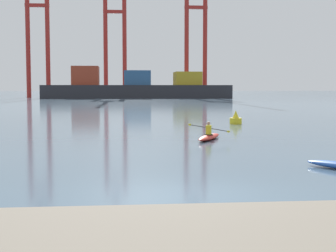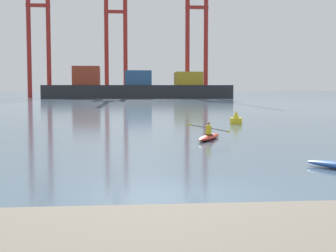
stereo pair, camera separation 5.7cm
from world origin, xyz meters
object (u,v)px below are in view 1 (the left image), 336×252
(gantry_crane_west_mid, at_px, (115,30))
(channel_buoy, at_px, (236,119))
(gantry_crane_east_mid, at_px, (196,26))
(kayak_red, at_px, (209,136))
(container_barge, at_px, (136,88))
(gantry_crane_west, at_px, (37,24))

(gantry_crane_west_mid, distance_m, channel_buoy, 108.87)
(gantry_crane_east_mid, xyz_separation_m, kayak_red, (-16.21, -110.66, -19.28))
(container_barge, xyz_separation_m, channel_buoy, (4.71, -91.49, -2.26))
(kayak_red, bearing_deg, gantry_crane_west_mid, 92.95)
(container_barge, bearing_deg, channel_buoy, -87.05)
(gantry_crane_east_mid, height_order, kayak_red, gantry_crane_east_mid)
(container_barge, relative_size, gantry_crane_west, 1.15)
(gantry_crane_west, relative_size, gantry_crane_west_mid, 1.08)
(container_barge, height_order, gantry_crane_west_mid, gantry_crane_west_mid)
(gantry_crane_west, relative_size, kayak_red, 12.38)
(gantry_crane_west, xyz_separation_m, gantry_crane_east_mid, (42.88, -0.35, -0.24))
(gantry_crane_east_mid, distance_m, channel_buoy, 102.35)
(gantry_crane_west, height_order, gantry_crane_east_mid, gantry_crane_east_mid)
(container_barge, bearing_deg, gantry_crane_west_mid, 109.20)
(gantry_crane_west, bearing_deg, container_barge, -18.47)
(gantry_crane_west, bearing_deg, kayak_red, -76.49)
(channel_buoy, relative_size, kayak_red, 0.30)
(kayak_red, bearing_deg, gantry_crane_west, 103.51)
(container_barge, distance_m, gantry_crane_west, 32.25)
(kayak_red, bearing_deg, container_barge, 90.41)
(gantry_crane_east_mid, bearing_deg, kayak_red, -98.33)
(gantry_crane_east_mid, relative_size, kayak_red, 12.46)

